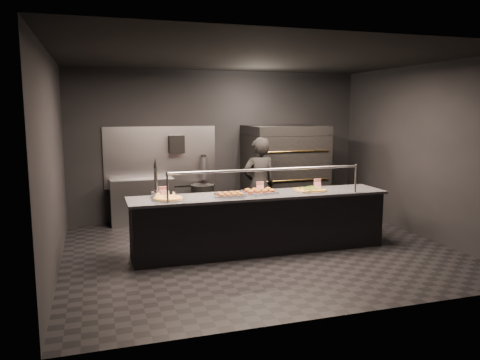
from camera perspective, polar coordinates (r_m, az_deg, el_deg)
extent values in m
plane|color=black|center=(7.54, 2.48, -8.60)|extent=(6.00, 6.00, 0.00)
plane|color=black|center=(7.24, 2.64, 14.71)|extent=(6.00, 6.00, 0.00)
cube|color=black|center=(9.62, -2.56, 4.24)|extent=(6.00, 0.04, 3.00)
cube|color=black|center=(4.98, 12.44, 0.01)|extent=(6.00, 0.04, 3.00)
cube|color=black|center=(6.83, -21.85, 1.86)|extent=(0.04, 5.00, 3.00)
cube|color=black|center=(8.73, 21.43, 3.22)|extent=(0.04, 5.00, 3.00)
cube|color=#99999E|center=(9.38, -9.63, 2.79)|extent=(2.20, 0.02, 1.20)
cube|color=black|center=(7.42, 2.50, -5.35)|extent=(4.00, 0.70, 0.88)
cube|color=#333338|center=(7.32, 2.52, -1.86)|extent=(4.10, 0.78, 0.04)
cylinder|color=#99999E|center=(6.63, -8.84, -0.90)|extent=(0.03, 0.03, 0.45)
cylinder|color=#99999E|center=(7.66, 13.92, 0.22)|extent=(0.03, 0.03, 0.45)
cylinder|color=#99999E|center=(6.98, 3.39, 1.28)|extent=(3.00, 0.04, 0.04)
cube|color=black|center=(9.61, 5.36, -3.03)|extent=(1.50, 1.15, 0.60)
cube|color=black|center=(9.50, 5.41, 0.52)|extent=(1.50, 1.20, 0.55)
cube|color=black|center=(9.44, 5.46, 3.83)|extent=(1.50, 1.20, 0.55)
cube|color=black|center=(9.42, 5.49, 6.07)|extent=(1.50, 1.20, 0.18)
cylinder|color=gold|center=(8.94, 6.95, -0.01)|extent=(1.30, 0.02, 0.02)
cylinder|color=gold|center=(8.88, 7.02, 3.50)|extent=(1.30, 0.02, 0.02)
cube|color=#99999E|center=(9.30, -11.81, -2.62)|extent=(1.20, 0.35, 0.90)
cube|color=black|center=(9.31, -7.76, 4.34)|extent=(0.30, 0.20, 0.35)
cylinder|color=#B2B2B7|center=(9.48, -4.43, 1.43)|extent=(0.14, 0.14, 0.45)
cube|color=black|center=(9.45, -4.45, 2.93)|extent=(0.10, 0.06, 0.06)
cylinder|color=silver|center=(7.11, -10.19, -1.77)|extent=(0.16, 0.16, 0.09)
cylinder|color=silver|center=(7.08, -10.23, -0.17)|extent=(0.06, 0.06, 0.40)
cylinder|color=silver|center=(6.97, -10.18, 1.17)|extent=(0.02, 0.11, 0.02)
cone|color=black|center=(7.04, -10.29, 2.07)|extent=(0.06, 0.06, 0.16)
cylinder|color=silver|center=(6.95, -8.75, -2.30)|extent=(0.49, 0.49, 0.01)
cylinder|color=gold|center=(6.95, -8.75, -2.20)|extent=(0.43, 0.43, 0.02)
cylinder|color=#FFBA53|center=(6.94, -8.75, -2.10)|extent=(0.37, 0.37, 0.01)
cube|color=silver|center=(7.10, -1.24, -1.94)|extent=(0.52, 0.45, 0.02)
ellipsoid|color=#995D20|center=(6.98, -2.25, -1.84)|extent=(0.08, 0.08, 0.05)
ellipsoid|color=#995D20|center=(7.12, -2.56, -1.64)|extent=(0.08, 0.08, 0.05)
ellipsoid|color=#995D20|center=(7.01, -1.47, -1.79)|extent=(0.08, 0.08, 0.05)
ellipsoid|color=#995D20|center=(7.15, -1.79, -1.60)|extent=(0.08, 0.08, 0.05)
ellipsoid|color=#995D20|center=(7.04, -0.69, -1.75)|extent=(0.08, 0.08, 0.05)
ellipsoid|color=#995D20|center=(7.17, -1.02, -1.55)|extent=(0.08, 0.08, 0.05)
ellipsoid|color=#995D20|center=(7.07, 0.08, -1.71)|extent=(0.08, 0.08, 0.05)
ellipsoid|color=#995D20|center=(7.20, -0.27, -1.51)|extent=(0.08, 0.08, 0.05)
cube|color=silver|center=(7.36, 2.41, -1.57)|extent=(0.60, 0.51, 0.02)
ellipsoid|color=#995D20|center=(7.22, 1.35, -1.44)|extent=(0.09, 0.09, 0.06)
ellipsoid|color=#995D20|center=(7.37, 0.93, -1.23)|extent=(0.09, 0.09, 0.06)
ellipsoid|color=#995D20|center=(7.25, 2.21, -1.39)|extent=(0.09, 0.09, 0.06)
ellipsoid|color=#995D20|center=(7.41, 1.77, -1.18)|extent=(0.09, 0.09, 0.06)
ellipsoid|color=#995D20|center=(7.29, 3.06, -1.34)|extent=(0.09, 0.09, 0.06)
ellipsoid|color=#995D20|center=(7.45, 2.61, -1.13)|extent=(0.09, 0.09, 0.06)
ellipsoid|color=#995D20|center=(7.33, 3.90, -1.30)|extent=(0.09, 0.09, 0.06)
ellipsoid|color=#995D20|center=(7.49, 3.43, -1.09)|extent=(0.09, 0.09, 0.06)
cylinder|color=silver|center=(7.66, 8.49, -1.29)|extent=(0.54, 0.54, 0.01)
cube|color=gold|center=(7.65, 8.49, -1.17)|extent=(0.43, 0.39, 0.02)
cube|color=#FFBA53|center=(7.65, 8.50, -1.08)|extent=(0.41, 0.37, 0.01)
cube|color=#3E7823|center=(7.65, 8.50, -1.02)|extent=(0.39, 0.34, 0.01)
cylinder|color=silver|center=(7.11, -8.87, -1.68)|extent=(0.06, 0.06, 0.10)
cylinder|color=silver|center=(7.13, -8.05, -1.72)|extent=(0.05, 0.05, 0.08)
cube|color=white|center=(7.22, -9.39, -1.35)|extent=(0.12, 0.04, 0.15)
cube|color=white|center=(7.60, 2.47, -0.75)|extent=(0.12, 0.04, 0.15)
cube|color=white|center=(8.00, 9.42, -0.38)|extent=(0.12, 0.04, 0.15)
cylinder|color=black|center=(9.31, -4.56, -2.89)|extent=(0.46, 0.46, 0.76)
imported|color=black|center=(8.42, 2.32, -0.70)|extent=(0.67, 0.47, 1.74)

